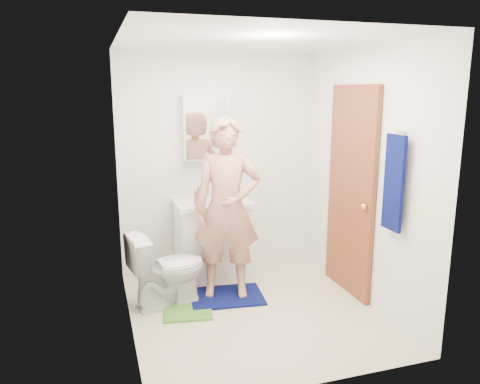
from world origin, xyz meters
name	(u,v)px	position (x,y,z in m)	size (l,w,h in m)	color
floor	(253,310)	(0.00, 0.00, -0.01)	(2.20, 2.40, 0.02)	beige
ceiling	(254,39)	(0.00, 0.00, 2.41)	(2.20, 2.40, 0.02)	white
wall_back	(218,163)	(0.00, 1.21, 1.20)	(2.20, 0.02, 2.40)	white
wall_front	(316,219)	(0.00, -1.21, 1.20)	(2.20, 0.02, 2.40)	white
wall_left	(123,192)	(-1.11, 0.00, 1.20)	(0.02, 2.40, 2.40)	white
wall_right	(364,176)	(1.11, 0.00, 1.20)	(0.02, 2.40, 2.40)	white
vanity_cabinet	(212,240)	(-0.15, 0.91, 0.40)	(0.75, 0.55, 0.80)	white
countertop	(212,202)	(-0.15, 0.91, 0.83)	(0.79, 0.59, 0.05)	white
sink_basin	(212,201)	(-0.15, 0.91, 0.84)	(0.40, 0.40, 0.03)	white
faucet	(208,191)	(-0.15, 1.09, 0.91)	(0.03, 0.03, 0.12)	silver
medicine_cabinet	(206,128)	(-0.15, 1.14, 1.60)	(0.50, 0.12, 0.70)	white
mirror_panel	(207,128)	(-0.15, 1.08, 1.60)	(0.46, 0.01, 0.66)	white
door	(351,191)	(1.07, 0.15, 1.02)	(0.05, 0.80, 2.05)	brown
door_knob	(365,207)	(1.03, -0.17, 0.95)	(0.07, 0.07, 0.07)	gold
towel	(394,183)	(1.03, -0.57, 1.25)	(0.03, 0.24, 0.80)	#080F51
towel_hook	(402,132)	(1.07, -0.57, 1.67)	(0.02, 0.02, 0.06)	silver
toilet	(168,268)	(-0.73, 0.35, 0.36)	(0.40, 0.71, 0.72)	white
bath_mat	(227,296)	(-0.16, 0.32, 0.01)	(0.71, 0.50, 0.02)	#080F51
green_rug	(188,312)	(-0.59, 0.12, 0.01)	(0.44, 0.37, 0.02)	#4C9331
soap_dispenser	(198,195)	(-0.31, 0.84, 0.94)	(0.08, 0.08, 0.17)	#A84F4E
toothbrush_cup	(222,193)	(-0.01, 1.01, 0.90)	(0.12, 0.12, 0.09)	#8B4598
man	(227,208)	(-0.14, 0.37, 0.89)	(0.64, 0.42, 1.74)	tan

